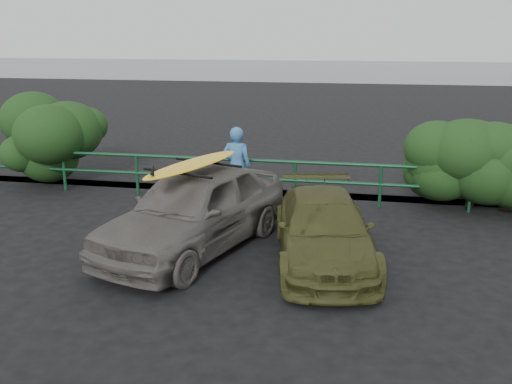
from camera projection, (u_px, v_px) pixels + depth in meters
ground at (194, 286)px, 9.20m from camera, size 80.00×80.00×0.00m
ocean at (346, 69)px, 65.94m from camera, size 200.00×200.00×0.00m
guardrail at (254, 180)px, 13.79m from camera, size 14.00×0.08×1.04m
shrub_left at (77, 144)px, 14.88m from camera, size 3.20×2.40×2.32m
shrub_right at (469, 167)px, 13.22m from camera, size 3.20×2.40×1.91m
sedan at (194, 210)px, 10.57m from camera, size 3.16×4.91×1.56m
olive_vehicle at (324, 230)px, 10.08m from camera, size 2.31×4.26×1.17m
man at (237, 167)px, 13.27m from camera, size 0.70×0.46×1.88m
roof_rack at (193, 168)px, 10.36m from camera, size 1.71×1.43×0.05m
surfboard at (193, 164)px, 10.34m from camera, size 1.40×2.80×0.08m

